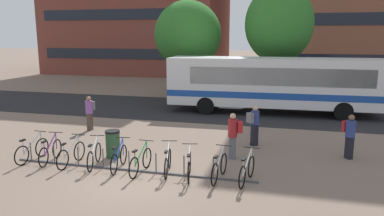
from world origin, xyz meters
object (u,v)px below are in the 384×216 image
city_bus (272,83)px  commuter_red_pack_3 (234,133)px  parked_bicycle_silver_0 (32,151)px  commuter_grey_pack_2 (90,111)px  parked_bicycle_purple_1 (50,152)px  parked_bicycle_white_6 (168,163)px  parked_bicycle_silver_8 (219,168)px  parked_bicycle_silver_2 (71,155)px  parked_bicycle_white_3 (94,156)px  street_tree_0 (188,35)px  street_tree_1 (279,24)px  parked_bicycle_white_7 (189,166)px  commuter_grey_pack_0 (254,123)px  parked_bicycle_blue_4 (119,158)px  parked_bicycle_white_9 (247,171)px  parked_bicycle_green_5 (141,162)px  commuter_red_pack_1 (350,133)px  trash_bin (113,144)px

city_bus → commuter_red_pack_3: (-0.97, -8.66, -0.79)m
parked_bicycle_silver_0 → commuter_grey_pack_2: bearing=6.9°
parked_bicycle_purple_1 → parked_bicycle_white_6: (4.41, -0.01, 0.00)m
parked_bicycle_purple_1 → parked_bicycle_silver_8: bearing=-99.7°
parked_bicycle_silver_2 → parked_bicycle_white_3: (0.85, 0.07, 0.00)m
street_tree_0 → street_tree_1: bearing=3.1°
parked_bicycle_white_7 → commuter_grey_pack_0: commuter_grey_pack_0 is taller
parked_bicycle_silver_0 → parked_bicycle_silver_2: (1.63, -0.05, 0.00)m
parked_bicycle_blue_4 → parked_bicycle_silver_8: same height
parked_bicycle_white_9 → commuter_red_pack_3: 2.34m
parked_bicycle_green_5 → city_bus: bearing=-16.2°
parked_bicycle_white_9 → commuter_grey_pack_2: bearing=69.4°
parked_bicycle_white_3 → commuter_grey_pack_0: (5.12, 3.86, 0.59)m
parked_bicycle_silver_0 → parked_bicycle_white_7: bearing=-87.7°
commuter_red_pack_1 → trash_bin: size_ratio=1.61×
parked_bicycle_purple_1 → parked_bicycle_silver_8: size_ratio=0.99×
parked_bicycle_silver_0 → parked_bicycle_white_6: 5.15m
parked_bicycle_white_6 → commuter_grey_pack_0: 4.62m
commuter_red_pack_3 → parked_bicycle_white_3: bearing=10.2°
parked_bicycle_white_7 → street_tree_0: street_tree_0 is taller
city_bus → parked_bicycle_silver_8: (-1.10, -10.77, -1.39)m
commuter_grey_pack_2 → parked_bicycle_white_6: bearing=48.0°
parked_bicycle_white_3 → parked_bicycle_silver_0: bearing=76.7°
parked_bicycle_purple_1 → parked_bicycle_blue_4: size_ratio=1.00×
parked_bicycle_white_6 → street_tree_1: size_ratio=0.22×
parked_bicycle_silver_0 → commuter_grey_pack_0: commuter_grey_pack_0 is taller
parked_bicycle_blue_4 → parked_bicycle_green_5: (0.84, -0.14, 0.00)m
parked_bicycle_white_6 → commuter_grey_pack_2: (-5.39, 4.53, 0.56)m
parked_bicycle_silver_2 → parked_bicycle_silver_8: same height
parked_bicycle_blue_4 → street_tree_0: (-1.52, 14.66, 4.12)m
commuter_red_pack_3 → street_tree_1: bearing=-108.7°
parked_bicycle_silver_2 → parked_bicycle_silver_0: bearing=89.1°
parked_bicycle_blue_4 → street_tree_0: bearing=-1.5°
parked_bicycle_purple_1 → parked_bicycle_white_9: same height
parked_bicycle_white_7 → commuter_red_pack_3: (1.09, 2.20, 0.60)m
parked_bicycle_white_9 → commuter_red_pack_1: bearing=-36.7°
parked_bicycle_silver_8 → parked_bicycle_white_6: bearing=93.2°
parked_bicycle_white_3 → parked_bicycle_green_5: 1.80m
parked_bicycle_blue_4 → commuter_red_pack_1: size_ratio=1.03×
commuter_red_pack_3 → commuter_grey_pack_0: bearing=-121.4°
parked_bicycle_white_9 → commuter_grey_pack_0: commuter_grey_pack_0 is taller
parked_bicycle_silver_2 → parked_bicycle_green_5: 2.64m
parked_bicycle_blue_4 → street_tree_1: size_ratio=0.22×
parked_bicycle_purple_1 → parked_bicycle_silver_2: bearing=-103.6°
parked_bicycle_white_9 → commuter_red_pack_1: 4.73m
parked_bicycle_blue_4 → parked_bicycle_white_6: bearing=-96.8°
commuter_grey_pack_2 → trash_bin: (2.90, -3.45, -0.43)m
parked_bicycle_silver_0 → commuter_grey_pack_0: (7.60, 3.88, 0.59)m
parked_bicycle_white_6 → commuter_red_pack_1: bearing=-73.9°
parked_bicycle_white_3 → city_bus: bearing=-41.0°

